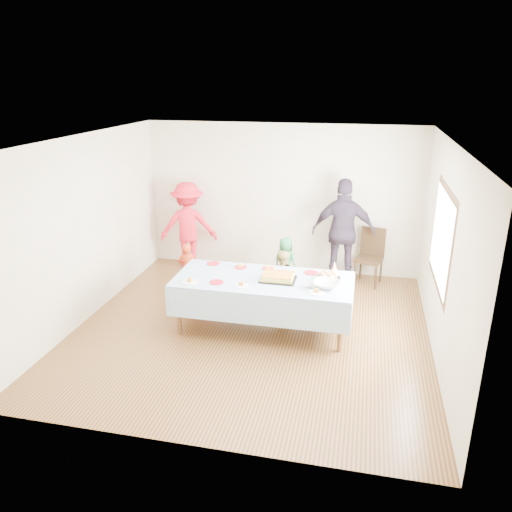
{
  "coord_description": "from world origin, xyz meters",
  "views": [
    {
      "loc": [
        1.46,
        -6.29,
        3.47
      ],
      "look_at": [
        -0.0,
        0.3,
        1.02
      ],
      "focal_mm": 35.0,
      "sensor_mm": 36.0,
      "label": 1
    }
  ],
  "objects": [
    {
      "name": "ground",
      "position": [
        0.0,
        0.0,
        0.0
      ],
      "size": [
        5.0,
        5.0,
        0.0
      ],
      "primitive_type": "plane",
      "color": "#472914",
      "rests_on": "ground"
    },
    {
      "name": "room_walls",
      "position": [
        0.05,
        0.0,
        1.77
      ],
      "size": [
        5.04,
        5.04,
        2.72
      ],
      "color": "beige",
      "rests_on": "ground"
    },
    {
      "name": "party_table",
      "position": [
        0.16,
        0.06,
        0.72
      ],
      "size": [
        2.5,
        1.1,
        0.78
      ],
      "color": "brown",
      "rests_on": "ground"
    },
    {
      "name": "birthday_cake",
      "position": [
        0.37,
        0.06,
        0.82
      ],
      "size": [
        0.5,
        0.38,
        0.09
      ],
      "color": "black",
      "rests_on": "party_table"
    },
    {
      "name": "rolls_tray",
      "position": [
        1.05,
        0.25,
        0.82
      ],
      "size": [
        0.35,
        0.35,
        0.1
      ],
      "color": "black",
      "rests_on": "party_table"
    },
    {
      "name": "punch_bowl",
      "position": [
        1.05,
        -0.06,
        0.82
      ],
      "size": [
        0.36,
        0.36,
        0.09
      ],
      "primitive_type": "imported",
      "color": "silver",
      "rests_on": "party_table"
    },
    {
      "name": "party_hat",
      "position": [
        1.11,
        0.51,
        0.87
      ],
      "size": [
        0.1,
        0.1,
        0.17
      ],
      "primitive_type": "cone",
      "color": "white",
      "rests_on": "party_table"
    },
    {
      "name": "fork_pile",
      "position": [
        0.81,
        -0.11,
        0.81
      ],
      "size": [
        0.24,
        0.18,
        0.07
      ],
      "primitive_type": null,
      "color": "white",
      "rests_on": "party_table"
    },
    {
      "name": "plate_red_far_a",
      "position": [
        -0.7,
        0.47,
        0.79
      ],
      "size": [
        0.2,
        0.2,
        0.01
      ],
      "primitive_type": "cylinder",
      "color": "red",
      "rests_on": "party_table"
    },
    {
      "name": "plate_red_far_b",
      "position": [
        -0.26,
        0.41,
        0.79
      ],
      "size": [
        0.18,
        0.18,
        0.01
      ],
      "primitive_type": "cylinder",
      "color": "red",
      "rests_on": "party_table"
    },
    {
      "name": "plate_red_far_c",
      "position": [
        0.15,
        0.44,
        0.79
      ],
      "size": [
        0.18,
        0.18,
        0.01
      ],
      "primitive_type": "cylinder",
      "color": "red",
      "rests_on": "party_table"
    },
    {
      "name": "plate_red_far_d",
      "position": [
        0.79,
        0.42,
        0.79
      ],
      "size": [
        0.2,
        0.2,
        0.01
      ],
      "primitive_type": "cylinder",
      "color": "red",
      "rests_on": "party_table"
    },
    {
      "name": "plate_red_near",
      "position": [
        -0.44,
        -0.22,
        0.79
      ],
      "size": [
        0.2,
        0.2,
        0.01
      ],
      "primitive_type": "cylinder",
      "color": "red",
      "rests_on": "party_table"
    },
    {
      "name": "plate_white_left",
      "position": [
        -0.81,
        -0.28,
        0.79
      ],
      "size": [
        0.22,
        0.22,
        0.01
      ],
      "primitive_type": "cylinder",
      "color": "white",
      "rests_on": "party_table"
    },
    {
      "name": "plate_white_mid",
      "position": [
        -0.08,
        -0.26,
        0.79
      ],
      "size": [
        0.19,
        0.19,
        0.01
      ],
      "primitive_type": "cylinder",
      "color": "white",
      "rests_on": "party_table"
    },
    {
      "name": "plate_white_right",
      "position": [
        0.94,
        -0.27,
        0.79
      ],
      "size": [
        0.21,
        0.21,
        0.01
      ],
      "primitive_type": "cylinder",
      "color": "white",
      "rests_on": "party_table"
    },
    {
      "name": "dining_chair",
      "position": [
        1.64,
        2.15,
        0.55
      ],
      "size": [
        0.52,
        0.52,
        0.99
      ],
      "rotation": [
        0.0,
        0.0,
        -0.25
      ],
      "color": "black",
      "rests_on": "ground"
    },
    {
      "name": "toddler_left",
      "position": [
        -1.31,
        0.97,
        0.45
      ],
      "size": [
        0.34,
        0.23,
        0.89
      ],
      "primitive_type": "imported",
      "rotation": [
        0.0,
        0.0,
        3.1
      ],
      "color": "#BA3817",
      "rests_on": "ground"
    },
    {
      "name": "toddler_mid",
      "position": [
        0.21,
        1.69,
        0.44
      ],
      "size": [
        0.5,
        0.41,
        0.88
      ],
      "primitive_type": "imported",
      "rotation": [
        0.0,
        0.0,
        2.78
      ],
      "color": "#277640",
      "rests_on": "ground"
    },
    {
      "name": "toddler_right",
      "position": [
        0.28,
        0.9,
        0.46
      ],
      "size": [
        0.46,
        0.37,
        0.92
      ],
      "primitive_type": "imported",
      "rotation": [
        0.0,
        0.0,
        3.18
      ],
      "color": "tan",
      "rests_on": "ground"
    },
    {
      "name": "adult_left",
      "position": [
        -1.72,
        2.2,
        0.82
      ],
      "size": [
        1.18,
        0.85,
        1.64
      ],
      "primitive_type": "imported",
      "rotation": [
        0.0,
        0.0,
        3.39
      ],
      "color": "red",
      "rests_on": "ground"
    },
    {
      "name": "adult_right",
      "position": [
        1.16,
        2.07,
        0.93
      ],
      "size": [
        1.11,
        0.51,
        1.86
      ],
      "primitive_type": "imported",
      "rotation": [
        0.0,
        0.0,
        3.19
      ],
      "color": "#322837",
      "rests_on": "ground"
    }
  ]
}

